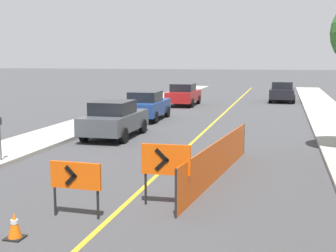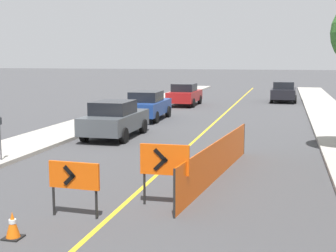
# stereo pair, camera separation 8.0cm
# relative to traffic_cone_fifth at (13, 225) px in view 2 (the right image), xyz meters

# --- Properties ---
(lane_stripe) EXTENTS (0.12, 65.05, 0.01)m
(lane_stripe) POSITION_rel_traffic_cone_fifth_xyz_m (1.36, 14.43, -0.25)
(lane_stripe) COLOR gold
(lane_stripe) RESTS_ON ground_plane
(sidewalk_left) EXTENTS (2.49, 65.05, 0.14)m
(sidewalk_left) POSITION_rel_traffic_cone_fifth_xyz_m (-4.81, 14.43, -0.19)
(sidewalk_left) COLOR #ADA89E
(sidewalk_left) RESTS_ON ground_plane
(traffic_cone_fifth) EXTENTS (0.34, 0.34, 0.53)m
(traffic_cone_fifth) POSITION_rel_traffic_cone_fifth_xyz_m (0.00, 0.00, 0.00)
(traffic_cone_fifth) COLOR black
(traffic_cone_fifth) RESTS_ON ground_plane
(arrow_barricade_primary) EXTENTS (1.18, 0.12, 1.21)m
(arrow_barricade_primary) POSITION_rel_traffic_cone_fifth_xyz_m (0.62, 1.41, 0.61)
(arrow_barricade_primary) COLOR #EF560C
(arrow_barricade_primary) RESTS_ON ground_plane
(arrow_barricade_secondary) EXTENTS (1.16, 0.10, 1.45)m
(arrow_barricade_secondary) POSITION_rel_traffic_cone_fifth_xyz_m (2.31, 2.63, 0.78)
(arrow_barricade_secondary) COLOR #EF560C
(arrow_barricade_secondary) RESTS_ON ground_plane
(safety_mesh_fence) EXTENTS (0.89, 7.29, 1.09)m
(safety_mesh_fence) POSITION_rel_traffic_cone_fifth_xyz_m (3.14, 5.47, 0.29)
(safety_mesh_fence) COLOR #EF560C
(safety_mesh_fence) RESTS_ON ground_plane
(parked_car_curb_near) EXTENTS (1.93, 4.30, 1.59)m
(parked_car_curb_near) POSITION_rel_traffic_cone_fifth_xyz_m (-2.15, 11.29, 0.54)
(parked_car_curb_near) COLOR #474C51
(parked_car_curb_near) RESTS_ON ground_plane
(parked_car_curb_mid) EXTENTS (1.94, 4.33, 1.59)m
(parked_car_curb_mid) POSITION_rel_traffic_cone_fifth_xyz_m (-2.46, 17.20, 0.54)
(parked_car_curb_mid) COLOR navy
(parked_car_curb_mid) RESTS_ON ground_plane
(parked_car_curb_far) EXTENTS (1.93, 4.31, 1.59)m
(parked_car_curb_far) POSITION_rel_traffic_cone_fifth_xyz_m (-2.08, 25.38, 0.54)
(parked_car_curb_far) COLOR maroon
(parked_car_curb_far) RESTS_ON ground_plane
(parked_car_opposite_side) EXTENTS (1.95, 4.35, 1.59)m
(parked_car_opposite_side) POSITION_rel_traffic_cone_fifth_xyz_m (4.84, 30.03, 0.54)
(parked_car_opposite_side) COLOR black
(parked_car_opposite_side) RESTS_ON ground_plane
(parking_meter_near_curb) EXTENTS (0.12, 0.11, 1.43)m
(parking_meter_near_curb) POSITION_rel_traffic_cone_fifth_xyz_m (-3.91, 5.52, 0.89)
(parking_meter_near_curb) COLOR #4C4C51
(parking_meter_near_curb) RESTS_ON sidewalk_left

